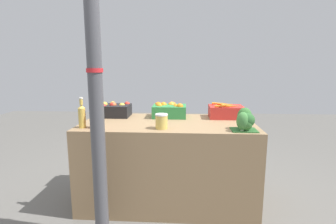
{
  "coord_description": "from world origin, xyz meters",
  "views": [
    {
      "loc": [
        0.16,
        -2.54,
        1.39
      ],
      "look_at": [
        0.0,
        0.0,
        0.93
      ],
      "focal_mm": 28.0,
      "sensor_mm": 36.0,
      "label": 1
    }
  ],
  "objects_px": {
    "support_pole": "(95,85)",
    "apple_crate": "(113,110)",
    "orange_crate": "(169,110)",
    "pickle_jar": "(161,121)",
    "juice_bottle_golden": "(82,115)",
    "broccoli_pile": "(245,120)",
    "juice_bottle_ruby": "(94,117)",
    "carrot_crate": "(226,111)"
  },
  "relations": [
    {
      "from": "support_pole",
      "to": "apple_crate",
      "type": "xyz_separation_m",
      "value": [
        -0.13,
        0.9,
        -0.34
      ]
    },
    {
      "from": "support_pole",
      "to": "apple_crate",
      "type": "relative_size",
      "value": 6.95
    },
    {
      "from": "apple_crate",
      "to": "orange_crate",
      "type": "bearing_deg",
      "value": 0.47
    },
    {
      "from": "orange_crate",
      "to": "pickle_jar",
      "type": "bearing_deg",
      "value": -93.92
    },
    {
      "from": "orange_crate",
      "to": "juice_bottle_golden",
      "type": "relative_size",
      "value": 1.29
    },
    {
      "from": "apple_crate",
      "to": "broccoli_pile",
      "type": "distance_m",
      "value": 1.42
    },
    {
      "from": "orange_crate",
      "to": "pickle_jar",
      "type": "relative_size",
      "value": 2.69
    },
    {
      "from": "juice_bottle_ruby",
      "to": "support_pole",
      "type": "bearing_deg",
      "value": -67.16
    },
    {
      "from": "carrot_crate",
      "to": "pickle_jar",
      "type": "xyz_separation_m",
      "value": [
        -0.65,
        -0.53,
        -0.0
      ]
    },
    {
      "from": "carrot_crate",
      "to": "juice_bottle_ruby",
      "type": "xyz_separation_m",
      "value": [
        -1.25,
        -0.54,
        0.04
      ]
    },
    {
      "from": "support_pole",
      "to": "juice_bottle_golden",
      "type": "height_order",
      "value": "support_pole"
    },
    {
      "from": "apple_crate",
      "to": "broccoli_pile",
      "type": "relative_size",
      "value": 1.62
    },
    {
      "from": "broccoli_pile",
      "to": "juice_bottle_golden",
      "type": "bearing_deg",
      "value": 179.29
    },
    {
      "from": "pickle_jar",
      "to": "juice_bottle_ruby",
      "type": "bearing_deg",
      "value": -179.06
    },
    {
      "from": "apple_crate",
      "to": "juice_bottle_ruby",
      "type": "xyz_separation_m",
      "value": [
        -0.03,
        -0.54,
        0.03
      ]
    },
    {
      "from": "broccoli_pile",
      "to": "juice_bottle_ruby",
      "type": "xyz_separation_m",
      "value": [
        -1.33,
        0.02,
        0.01
      ]
    },
    {
      "from": "juice_bottle_golden",
      "to": "juice_bottle_ruby",
      "type": "height_order",
      "value": "juice_bottle_golden"
    },
    {
      "from": "juice_bottle_ruby",
      "to": "orange_crate",
      "type": "bearing_deg",
      "value": 40.21
    },
    {
      "from": "apple_crate",
      "to": "pickle_jar",
      "type": "relative_size",
      "value": 2.69
    },
    {
      "from": "support_pole",
      "to": "broccoli_pile",
      "type": "xyz_separation_m",
      "value": [
        1.18,
        0.35,
        -0.32
      ]
    },
    {
      "from": "broccoli_pile",
      "to": "pickle_jar",
      "type": "distance_m",
      "value": 0.72
    },
    {
      "from": "apple_crate",
      "to": "carrot_crate",
      "type": "bearing_deg",
      "value": -0.1
    },
    {
      "from": "support_pole",
      "to": "pickle_jar",
      "type": "distance_m",
      "value": 0.68
    },
    {
      "from": "carrot_crate",
      "to": "broccoli_pile",
      "type": "bearing_deg",
      "value": -82.13
    },
    {
      "from": "support_pole",
      "to": "broccoli_pile",
      "type": "bearing_deg",
      "value": 16.47
    },
    {
      "from": "support_pole",
      "to": "juice_bottle_ruby",
      "type": "xyz_separation_m",
      "value": [
        -0.15,
        0.37,
        -0.31
      ]
    },
    {
      "from": "juice_bottle_golden",
      "to": "pickle_jar",
      "type": "height_order",
      "value": "juice_bottle_golden"
    },
    {
      "from": "apple_crate",
      "to": "pickle_jar",
      "type": "distance_m",
      "value": 0.78
    },
    {
      "from": "apple_crate",
      "to": "juice_bottle_ruby",
      "type": "height_order",
      "value": "juice_bottle_ruby"
    },
    {
      "from": "broccoli_pile",
      "to": "juice_bottle_ruby",
      "type": "height_order",
      "value": "juice_bottle_ruby"
    },
    {
      "from": "apple_crate",
      "to": "pickle_jar",
      "type": "xyz_separation_m",
      "value": [
        0.58,
        -0.53,
        -0.01
      ]
    },
    {
      "from": "juice_bottle_ruby",
      "to": "pickle_jar",
      "type": "distance_m",
      "value": 0.61
    },
    {
      "from": "carrot_crate",
      "to": "pickle_jar",
      "type": "bearing_deg",
      "value": -140.83
    },
    {
      "from": "broccoli_pile",
      "to": "juice_bottle_golden",
      "type": "distance_m",
      "value": 1.44
    },
    {
      "from": "juice_bottle_golden",
      "to": "juice_bottle_ruby",
      "type": "xyz_separation_m",
      "value": [
        0.11,
        -0.0,
        -0.01
      ]
    },
    {
      "from": "broccoli_pile",
      "to": "juice_bottle_golden",
      "type": "xyz_separation_m",
      "value": [
        -1.44,
        0.02,
        0.02
      ]
    },
    {
      "from": "apple_crate",
      "to": "orange_crate",
      "type": "distance_m",
      "value": 0.61
    },
    {
      "from": "carrot_crate",
      "to": "broccoli_pile",
      "type": "relative_size",
      "value": 1.62
    },
    {
      "from": "orange_crate",
      "to": "juice_bottle_ruby",
      "type": "xyz_separation_m",
      "value": [
        -0.64,
        -0.54,
        0.03
      ]
    },
    {
      "from": "support_pole",
      "to": "orange_crate",
      "type": "xyz_separation_m",
      "value": [
        0.49,
        0.91,
        -0.34
      ]
    },
    {
      "from": "support_pole",
      "to": "pickle_jar",
      "type": "xyz_separation_m",
      "value": [
        0.45,
        0.38,
        -0.35
      ]
    },
    {
      "from": "apple_crate",
      "to": "orange_crate",
      "type": "relative_size",
      "value": 1.0
    }
  ]
}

